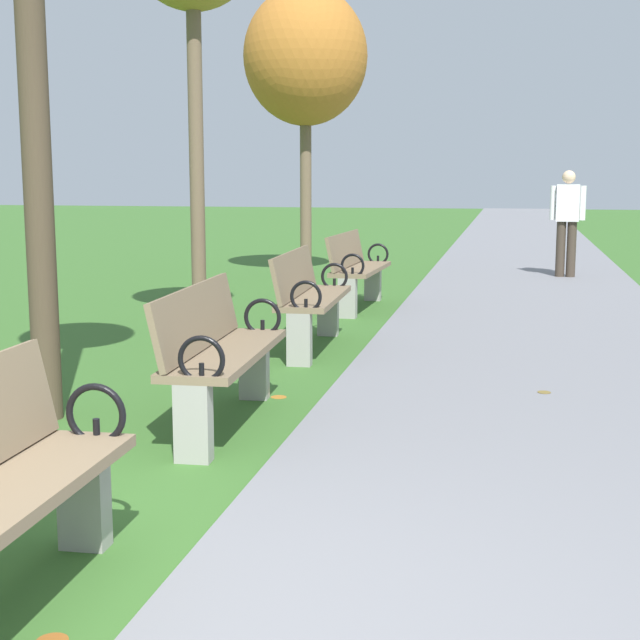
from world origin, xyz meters
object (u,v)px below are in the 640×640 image
at_px(park_bench_3, 309,297).
at_px(park_bench_4, 357,268).
at_px(park_bench_2, 219,351).
at_px(pedestrian_walking, 567,218).
at_px(tree_4, 305,58).

xyz_separation_m(park_bench_3, park_bench_4, (0.00, 2.62, 0.00)).
bearing_deg(park_bench_2, pedestrian_walking, 74.09).
bearing_deg(park_bench_4, tree_4, 112.71).
bearing_deg(pedestrian_walking, park_bench_3, -111.90).
bearing_deg(tree_4, park_bench_2, -81.06).
relative_size(park_bench_4, tree_4, 0.37).
height_order(park_bench_2, park_bench_3, same).
height_order(park_bench_3, park_bench_4, same).
height_order(park_bench_3, tree_4, tree_4).
distance_m(park_bench_2, pedestrian_walking, 9.53).
height_order(park_bench_2, park_bench_4, same).
bearing_deg(park_bench_3, pedestrian_walking, 68.10).
distance_m(park_bench_3, pedestrian_walking, 7.01).
distance_m(park_bench_2, tree_4, 9.03).
relative_size(park_bench_2, tree_4, 0.37).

